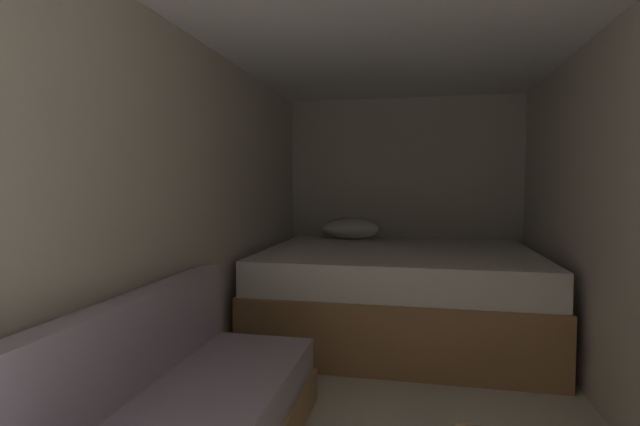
# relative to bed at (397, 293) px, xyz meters

# --- Properties ---
(wall_back) EXTENTS (2.35, 0.05, 2.09)m
(wall_back) POSITION_rel_bed_xyz_m (0.01, 0.93, 0.68)
(wall_back) COLOR beige
(wall_back) RESTS_ON ground
(wall_left) EXTENTS (0.05, 5.00, 2.09)m
(wall_left) POSITION_rel_bed_xyz_m (-1.15, -1.60, 0.68)
(wall_left) COLOR beige
(wall_left) RESTS_ON ground
(bed) EXTENTS (2.13, 1.73, 0.91)m
(bed) POSITION_rel_bed_xyz_m (0.00, 0.00, 0.00)
(bed) COLOR #9E7247
(bed) RESTS_ON ground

